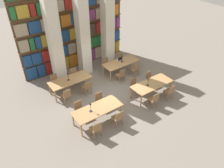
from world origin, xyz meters
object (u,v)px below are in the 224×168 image
Objects in this scene: reading_table_1 at (152,85)px; chair_5 at (134,85)px; desk_lamp_3 at (122,57)px; chair_4 at (154,99)px; chair_7 at (150,78)px; reading_table_3 at (121,63)px; chair_0 at (96,129)px; pillar_center at (82,26)px; chair_3 at (100,100)px; reading_table_2 at (70,81)px; laptop at (120,59)px; chair_8 at (67,95)px; desk_lamp_0 at (90,106)px; chair_10 at (87,87)px; desk_lamp_2 at (68,75)px; chair_14 at (135,69)px; pillar_left at (53,33)px; desk_lamp_1 at (148,81)px; chair_13 at (107,64)px; chair_2 at (118,118)px; reading_table_0 at (97,110)px; chair_1 at (79,109)px; pillar_right at (107,20)px; chair_6 at (169,91)px; chair_11 at (74,75)px; chair_15 at (121,59)px.

reading_table_1 is 2.66× the size of chair_5.
chair_4 is at bearing -100.62° from desk_lamp_3.
reading_table_3 is (-0.56, 1.98, 0.24)m from chair_7.
pillar_center is at bearing 65.30° from chair_0.
chair_3 is 0.38× the size of reading_table_2.
laptop is at bearing 88.44° from desk_lamp_3.
chair_8 is at bearing 140.46° from chair_4.
desk_lamp_0 is 0.55× the size of chair_10.
pillar_center is 6.92× the size of chair_10.
chair_10 is 1.22m from desk_lamp_2.
pillar_center is 4.04m from chair_14.
pillar_left reaches higher than reading_table_1.
desk_lamp_1 is (-0.30, 0.01, 0.35)m from reading_table_1.
pillar_center is 5.66m from chair_4.
chair_13 is (2.86, -0.68, -2.53)m from pillar_left.
chair_2 is at bearing -162.93° from desk_lamp_1.
chair_1 is at bearing 126.07° from reading_table_0.
pillar_right is 6.92× the size of chair_4.
reading_table_3 is at bearing 9.34° from chair_8.
chair_1 is at bearing -132.31° from chair_10.
pillar_left is 14.43× the size of desk_lamp_1.
chair_3 and chair_8 have the same top height.
reading_table_0 is 2.66× the size of chair_4.
desk_lamp_2 is (-4.05, 3.60, 0.62)m from chair_6.
desk_lamp_3 is (0.40, 2.74, 0.02)m from desk_lamp_1.
chair_1 is at bearing 38.70° from chair_13.
chair_3 is (0.62, -3.41, -2.53)m from pillar_left.
reading_table_0 is 4.44m from chair_14.
chair_8 is 1.00× the size of chair_11.
pillar_left is at bearing 180.00° from pillar_center.
desk_lamp_2 is at bearing -143.23° from pillar_center.
chair_3 is 2.66m from desk_lamp_1.
pillar_right is at bearing 89.88° from reading_table_3.
chair_14 is at bearing -28.95° from pillar_left.
desk_lamp_1 is at bearing 17.07° from chair_2.
pillar_center reaches higher than reading_table_3.
desk_lamp_1 is (3.45, -0.01, -0.04)m from desk_lamp_0.
desk_lamp_1 is (3.66, -0.75, 0.59)m from chair_1.
chair_7 is at bearing 90.40° from chair_15.
chair_10 is at bearing 0.00° from chair_8.
chair_7 is 4.38m from chair_11.
chair_1 is at bearing -88.83° from chair_8.
pillar_center is at bearing 0.00° from pillar_left.
pillar_right is 5.82m from chair_1.
chair_7 is 0.38× the size of reading_table_2.
chair_13 and chair_15 have the same top height.
chair_7 is at bearing -180.00° from chair_5.
chair_15 is at bearing 58.43° from desk_lamp_3.
desk_lamp_3 is at bearing 38.04° from reading_table_0.
desk_lamp_0 is 4.44m from chair_6.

